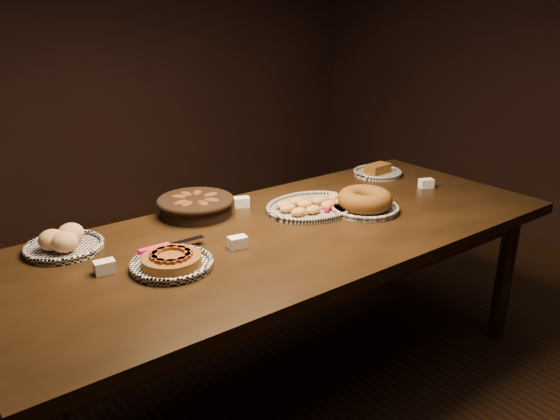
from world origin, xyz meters
TOP-DOWN VIEW (x-y plane):
  - ground at (0.00, 0.00)m, footprint 5.00×5.00m
  - buffet_table at (0.00, 0.00)m, footprint 2.40×1.00m
  - apple_tart_plate at (-0.55, -0.04)m, footprint 0.35×0.29m
  - madeleine_platter at (0.23, 0.12)m, footprint 0.44×0.36m
  - bundt_cake_plate at (0.41, -0.04)m, footprint 0.35×0.37m
  - croissant_basket at (-0.23, 0.38)m, footprint 0.37×0.37m
  - bread_roll_plate at (-0.81, 0.34)m, footprint 0.29×0.29m
  - loaf_plate at (0.87, 0.32)m, footprint 0.27×0.27m
  - tent_cards at (0.07, 0.07)m, footprint 1.74×0.44m

SIDE VIEW (x-z plane):
  - ground at x=0.00m, z-range 0.00..0.00m
  - buffet_table at x=0.00m, z-range 0.30..1.05m
  - madeleine_platter at x=0.23m, z-range 0.74..0.79m
  - loaf_plate at x=0.87m, z-range 0.74..0.80m
  - apple_tart_plate at x=-0.55m, z-range 0.74..0.80m
  - tent_cards at x=0.07m, z-range 0.75..0.79m
  - bread_roll_plate at x=-0.81m, z-range 0.74..0.83m
  - bundt_cake_plate at x=0.41m, z-range 0.74..0.84m
  - croissant_basket at x=-0.23m, z-range 0.76..0.84m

